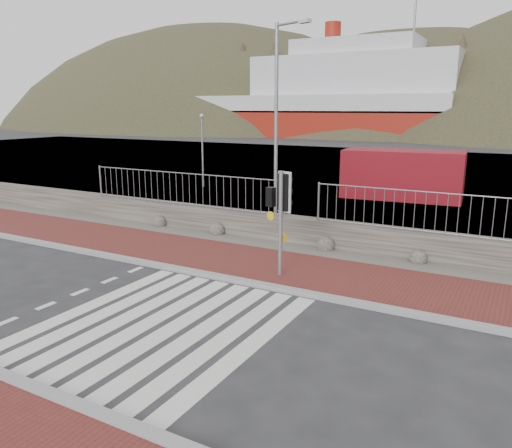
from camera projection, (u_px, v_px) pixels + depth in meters
The scene contains 14 objects.
ground at pixel (162, 325), 10.50m from camera, with size 220.00×220.00×0.00m, color #28282B.
sidewalk_far at pixel (263, 265), 14.32m from camera, with size 40.00×3.00×0.08m, color maroon.
kerb_near at pixel (41, 392), 7.93m from camera, with size 40.00×0.25×0.12m, color gray.
kerb_far at pixel (236, 280), 13.04m from camera, with size 40.00×0.25×0.12m, color gray.
zebra_crossing at pixel (162, 324), 10.49m from camera, with size 4.62×5.60×0.01m.
gravel_strip at pixel (292, 249), 16.03m from camera, with size 40.00×1.50×0.06m, color #59544C.
stone_wall at pixel (303, 231), 16.62m from camera, with size 40.00×0.60×0.90m, color #403C35.
railing at pixel (302, 191), 16.18m from camera, with size 18.07×0.07×1.22m.
quay at pixel (423, 174), 34.27m from camera, with size 120.00×40.00×0.50m, color #4C4C4F.
water at pixel (477, 143), 64.10m from camera, with size 220.00×50.00×0.05m, color #3F4C54.
ferry at pixel (315, 102), 78.76m from camera, with size 50.00×16.00×20.00m.
traffic_signal_far at pixel (280, 201), 12.98m from camera, with size 0.71×0.38×2.87m.
streetlight at pixel (279, 120), 17.06m from camera, with size 1.47×0.65×7.19m.
shipping_container at pixel (402, 175), 24.89m from camera, with size 5.76×2.40×2.40m, color maroon.
Camera 1 is at (6.44, -7.57, 4.46)m, focal length 35.00 mm.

